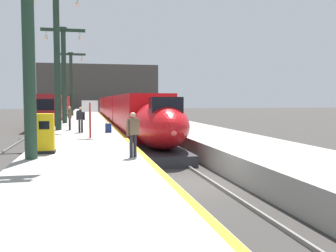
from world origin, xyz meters
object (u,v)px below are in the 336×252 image
ticket_machine_yellow (45,135)px  departure_info_board (90,111)px  regional_train_adjacent (57,107)px  passenger_far_waiting (133,131)px  highspeed_train_main (120,111)px  passenger_near_edge (81,118)px  station_column_distant (71,77)px  rolling_suitcase (108,128)px  station_column_mid (57,47)px  station_column_far (64,66)px  passenger_mid_platform (70,116)px

ticket_machine_yellow → departure_info_board: bearing=72.1°
regional_train_adjacent → departure_info_board: size_ratio=17.26×
passenger_far_waiting → ticket_machine_yellow: bearing=150.9°
highspeed_train_main → regional_train_adjacent: 14.41m
passenger_near_edge → station_column_distant: bearing=93.3°
regional_train_adjacent → rolling_suitcase: bearing=-79.8°
passenger_near_edge → passenger_far_waiting: bearing=-79.8°
station_column_mid → station_column_far: size_ratio=1.13×
station_column_far → ticket_machine_yellow: bearing=-89.0°
passenger_far_waiting → ticket_machine_yellow: size_ratio=1.06×
station_column_distant → rolling_suitcase: (3.39, -28.74, -4.95)m
passenger_far_waiting → station_column_distant: bearing=95.3°
highspeed_train_main → rolling_suitcase: bearing=-97.4°
highspeed_train_main → station_column_mid: (-5.90, -16.23, 5.02)m
station_column_mid → rolling_suitcase: (3.39, -3.06, -5.62)m
passenger_mid_platform → rolling_suitcase: 3.70m
passenger_far_waiting → highspeed_train_main: bearing=85.8°
station_column_distant → highspeed_train_main: bearing=-58.0°
regional_train_adjacent → ticket_machine_yellow: bearing=-86.4°
station_column_far → passenger_near_edge: (1.61, -10.95, -4.35)m
passenger_mid_platform → station_column_mid: bearing=149.1°
station_column_far → passenger_near_edge: 11.89m
passenger_near_edge → departure_info_board: (0.58, -3.93, 0.52)m
passenger_near_edge → passenger_mid_platform: 2.29m
station_column_far → departure_info_board: 15.52m
station_column_mid → ticket_machine_yellow: size_ratio=6.22×
regional_train_adjacent → passenger_far_waiting: (5.88, -42.26, -0.09)m
highspeed_train_main → rolling_suitcase: (-2.51, -19.29, -0.60)m
highspeed_train_main → passenger_far_waiting: highspeed_train_main is taller
highspeed_train_main → station_column_far: station_column_far is taller
highspeed_train_main → passenger_near_edge: 19.35m
highspeed_train_main → station_column_mid: station_column_mid is taller
highspeed_train_main → departure_info_board: bearing=-99.3°
departure_info_board → passenger_far_waiting: bearing=-78.8°
station_column_far → passenger_mid_platform: (0.82, -8.81, -4.35)m
passenger_mid_platform → departure_info_board: departure_info_board is taller
regional_train_adjacent → station_column_far: 20.40m
highspeed_train_main → station_column_mid: bearing=-110.0°
station_column_far → rolling_suitcase: station_column_far is taller
regional_train_adjacent → rolling_suitcase: 31.71m
station_column_mid → ticket_machine_yellow: station_column_mid is taller
passenger_mid_platform → rolling_suitcase: passenger_mid_platform is taller
station_column_distant → passenger_far_waiting: (3.68, -39.79, -4.27)m
departure_info_board → ticket_machine_yellow: bearing=-107.9°
ticket_machine_yellow → departure_info_board: 6.03m
departure_info_board → rolling_suitcase: bearing=71.0°
regional_train_adjacent → departure_info_board: (4.38, -34.71, 0.43)m
passenger_near_edge → rolling_suitcase: passenger_near_edge is taller
passenger_near_edge → ticket_machine_yellow: size_ratio=1.06×
station_column_far → passenger_mid_platform: size_ratio=5.23×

